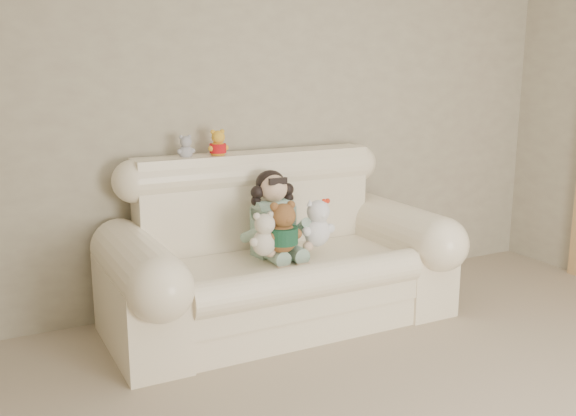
% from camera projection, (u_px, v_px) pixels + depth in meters
% --- Properties ---
extents(wall_back, '(4.50, 0.00, 4.50)m').
position_uv_depth(wall_back, '(274.00, 106.00, 4.32)').
color(wall_back, '#B3AB8E').
rests_on(wall_back, ground).
extents(sofa, '(2.10, 0.95, 1.03)m').
position_uv_depth(sofa, '(280.00, 242.00, 3.96)').
color(sofa, '#F6EBC6').
rests_on(sofa, floor).
extents(seated_child, '(0.37, 0.43, 0.53)m').
position_uv_depth(seated_child, '(273.00, 212.00, 3.99)').
color(seated_child, '#307756').
rests_on(seated_child, sofa).
extents(brown_teddy, '(0.23, 0.18, 0.36)m').
position_uv_depth(brown_teddy, '(283.00, 223.00, 3.77)').
color(brown_teddy, brown).
rests_on(brown_teddy, sofa).
extents(white_cat, '(0.26, 0.23, 0.35)m').
position_uv_depth(white_cat, '(317.00, 218.00, 3.91)').
color(white_cat, white).
rests_on(white_cat, sofa).
extents(cream_teddy, '(0.23, 0.20, 0.30)m').
position_uv_depth(cream_teddy, '(264.00, 230.00, 3.72)').
color(cream_teddy, silver).
rests_on(cream_teddy, sofa).
extents(yellow_mini_bear, '(0.16, 0.14, 0.21)m').
position_uv_depth(yellow_mini_bear, '(218.00, 141.00, 4.01)').
color(yellow_mini_bear, yellow).
rests_on(yellow_mini_bear, sofa).
extents(grey_mini_plush, '(0.12, 0.09, 0.18)m').
position_uv_depth(grey_mini_plush, '(185.00, 145.00, 3.93)').
color(grey_mini_plush, '#ABAAB1').
rests_on(grey_mini_plush, sofa).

